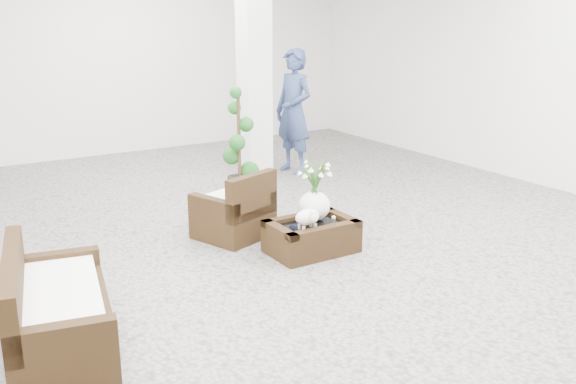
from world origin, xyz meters
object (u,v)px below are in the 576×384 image
armchair (233,204)px  loveseat (59,301)px  topiary (239,142)px  coffee_table (311,238)px

armchair → loveseat: size_ratio=0.52×
armchair → topiary: 1.83m
topiary → loveseat: bearing=-135.3°
coffee_table → armchair: armchair is taller
loveseat → coffee_table: bearing=-65.0°
coffee_table → topiary: 2.52m
coffee_table → loveseat: 2.82m
loveseat → topiary: size_ratio=1.01×
loveseat → topiary: (3.14, 3.11, 0.34)m
coffee_table → topiary: (0.41, 2.42, 0.57)m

